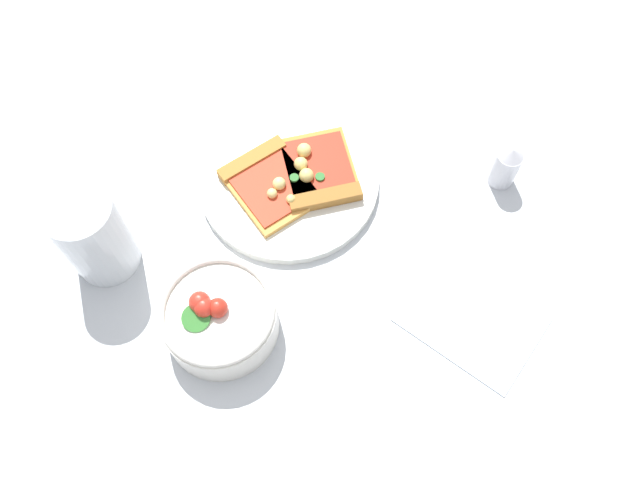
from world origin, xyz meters
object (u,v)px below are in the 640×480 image
Objects in this scene: soda_glass at (95,237)px; pepper_shaker at (506,165)px; pizza_slice_near at (269,181)px; paper_napkin at (472,319)px; plate at (289,181)px; pizza_slice_far at (317,174)px; salad_bowl at (219,317)px.

soda_glass is 1.85× the size of pepper_shaker.
pizza_slice_near is 0.92× the size of paper_napkin.
pizza_slice_far is (-0.02, 0.03, 0.01)m from plate.
pizza_slice_far is 0.24m from pepper_shaker.
paper_napkin is (-0.17, 0.42, -0.06)m from soda_glass.
paper_napkin is 2.21× the size of pepper_shaker.
salad_bowl is 0.18m from soda_glass.
pizza_slice_far reaches higher than paper_napkin.
soda_glass reaches higher than paper_napkin.
soda_glass is at bearing -31.26° from pizza_slice_near.
pepper_shaker is at bearing 134.74° from soda_glass.
pizza_slice_far is at bearing -56.90° from pepper_shaker.
plate is 0.25m from soda_glass.
salad_bowl is (0.21, 0.04, 0.03)m from plate.
pizza_slice_near is at bearing -162.69° from salad_bowl.
pizza_slice_near is 1.10× the size of soda_glass.
soda_glass is 0.46m from paper_napkin.
salad_bowl is at bearing 90.81° from soda_glass.
soda_glass is at bearing -32.16° from plate.
soda_glass is (0.19, -0.12, 0.04)m from pizza_slice_near.
paper_napkin is at bearing 15.61° from pepper_shaker.
pizza_slice_far is 0.93× the size of paper_napkin.
pepper_shaker reaches higher than pizza_slice_far.
pepper_shaker is at bearing -164.39° from paper_napkin.
soda_glass is at bearing -35.27° from pizza_slice_far.
salad_bowl is at bearing -28.20° from pepper_shaker.
plate is 1.83× the size of soda_glass.
pizza_slice_near is 1.06× the size of salad_bowl.
pizza_slice_far is (-0.04, 0.05, 0.00)m from pizza_slice_near.
plate is 1.65× the size of pizza_slice_far.
pizza_slice_near is at bearing -55.34° from pepper_shaker.
pizza_slice_near is 0.99× the size of pizza_slice_far.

